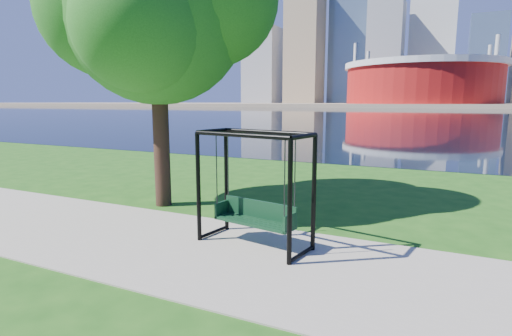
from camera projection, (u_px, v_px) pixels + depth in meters
The scene contains 8 objects.
ground at pixel (252, 250), 8.29m from camera, with size 900.00×900.00×0.00m, color #1E5114.
path at pixel (241, 257), 7.84m from camera, with size 120.00×4.00×0.03m, color #9E937F.
river at pixel (431, 114), 99.23m from camera, with size 900.00×180.00×0.02m, color black.
far_bank at pixel (441, 105), 280.97m from camera, with size 900.00×228.00×2.00m, color #937F60.
stadium at pixel (422, 81), 219.71m from camera, with size 83.00×83.00×32.00m.
skyline at pixel (439, 56), 288.99m from camera, with size 392.00×66.00×96.50m.
swing at pixel (255, 191), 8.33m from camera, with size 2.53×1.44×2.44m.
park_tree at pixel (156, 8), 11.04m from camera, with size 6.50×5.87×8.08m.
Camera 1 is at (3.45, -7.10, 3.03)m, focal length 28.00 mm.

